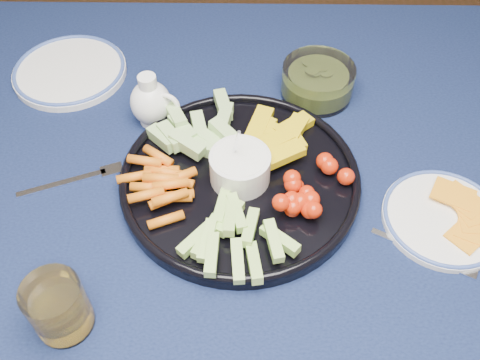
{
  "coord_description": "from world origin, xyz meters",
  "views": [
    {
      "loc": [
        0.09,
        -0.56,
        1.43
      ],
      "look_at": [
        0.08,
        -0.0,
        0.76
      ],
      "focal_mm": 40.0,
      "sensor_mm": 36.0,
      "label": 1
    }
  ],
  "objects_px": {
    "pickle_bowl": "(317,82)",
    "cheese_plate": "(444,217)",
    "side_plate_extra": "(70,71)",
    "juice_tumbler": "(59,309)",
    "crudite_platter": "(239,175)",
    "creamer_pitcher": "(151,102)",
    "dining_table": "(197,214)"
  },
  "relations": [
    {
      "from": "pickle_bowl",
      "to": "side_plate_extra",
      "type": "distance_m",
      "value": 0.49
    },
    {
      "from": "juice_tumbler",
      "to": "side_plate_extra",
      "type": "xyz_separation_m",
      "value": [
        -0.11,
        0.52,
        -0.03
      ]
    },
    {
      "from": "creamer_pitcher",
      "to": "dining_table",
      "type": "bearing_deg",
      "value": -61.07
    },
    {
      "from": "juice_tumbler",
      "to": "cheese_plate",
      "type": "bearing_deg",
      "value": 17.85
    },
    {
      "from": "creamer_pitcher",
      "to": "cheese_plate",
      "type": "distance_m",
      "value": 0.53
    },
    {
      "from": "crudite_platter",
      "to": "cheese_plate",
      "type": "relative_size",
      "value": 2.06
    },
    {
      "from": "dining_table",
      "to": "crudite_platter",
      "type": "bearing_deg",
      "value": 0.56
    },
    {
      "from": "creamer_pitcher",
      "to": "cheese_plate",
      "type": "height_order",
      "value": "creamer_pitcher"
    },
    {
      "from": "cheese_plate",
      "to": "creamer_pitcher",
      "type": "bearing_deg",
      "value": 155.52
    },
    {
      "from": "creamer_pitcher",
      "to": "cheese_plate",
      "type": "bearing_deg",
      "value": -24.48
    },
    {
      "from": "pickle_bowl",
      "to": "side_plate_extra",
      "type": "bearing_deg",
      "value": 174.02
    },
    {
      "from": "pickle_bowl",
      "to": "side_plate_extra",
      "type": "relative_size",
      "value": 0.61
    },
    {
      "from": "dining_table",
      "to": "creamer_pitcher",
      "type": "height_order",
      "value": "creamer_pitcher"
    },
    {
      "from": "cheese_plate",
      "to": "side_plate_extra",
      "type": "height_order",
      "value": "cheese_plate"
    },
    {
      "from": "pickle_bowl",
      "to": "dining_table",
      "type": "bearing_deg",
      "value": -134.29
    },
    {
      "from": "pickle_bowl",
      "to": "cheese_plate",
      "type": "distance_m",
      "value": 0.34
    },
    {
      "from": "crudite_platter",
      "to": "pickle_bowl",
      "type": "bearing_deg",
      "value": 57.22
    },
    {
      "from": "dining_table",
      "to": "juice_tumbler",
      "type": "xyz_separation_m",
      "value": [
        -0.16,
        -0.25,
        0.13
      ]
    },
    {
      "from": "juice_tumbler",
      "to": "crudite_platter",
      "type": "bearing_deg",
      "value": 47.0
    },
    {
      "from": "dining_table",
      "to": "cheese_plate",
      "type": "distance_m",
      "value": 0.41
    },
    {
      "from": "crudite_platter",
      "to": "cheese_plate",
      "type": "height_order",
      "value": "crudite_platter"
    },
    {
      "from": "cheese_plate",
      "to": "pickle_bowl",
      "type": "bearing_deg",
      "value": 120.9
    },
    {
      "from": "dining_table",
      "to": "creamer_pitcher",
      "type": "distance_m",
      "value": 0.21
    },
    {
      "from": "cheese_plate",
      "to": "juice_tumbler",
      "type": "xyz_separation_m",
      "value": [
        -0.55,
        -0.18,
        0.03
      ]
    },
    {
      "from": "cheese_plate",
      "to": "side_plate_extra",
      "type": "bearing_deg",
      "value": 152.39
    },
    {
      "from": "creamer_pitcher",
      "to": "pickle_bowl",
      "type": "distance_m",
      "value": 0.31
    },
    {
      "from": "dining_table",
      "to": "juice_tumbler",
      "type": "relative_size",
      "value": 18.13
    },
    {
      "from": "pickle_bowl",
      "to": "side_plate_extra",
      "type": "xyz_separation_m",
      "value": [
        -0.48,
        0.05,
        -0.02
      ]
    },
    {
      "from": "creamer_pitcher",
      "to": "side_plate_extra",
      "type": "bearing_deg",
      "value": 144.96
    },
    {
      "from": "crudite_platter",
      "to": "dining_table",
      "type": "bearing_deg",
      "value": -179.44
    },
    {
      "from": "dining_table",
      "to": "pickle_bowl",
      "type": "xyz_separation_m",
      "value": [
        0.22,
        0.23,
        0.12
      ]
    },
    {
      "from": "crudite_platter",
      "to": "side_plate_extra",
      "type": "bearing_deg",
      "value": 140.93
    }
  ]
}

